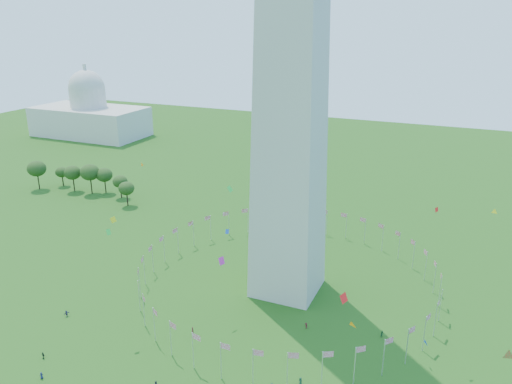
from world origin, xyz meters
TOP-DOWN VIEW (x-y plane):
  - flag_ring at (-0.00, 50.00)m, footprint 80.24×80.24m
  - capitol_building at (-180.00, 180.00)m, footprint 70.00×35.00m
  - kites_aloft at (9.11, 26.66)m, footprint 127.91×61.50m
  - tree_line_west at (-107.56, 90.59)m, footprint 55.54×15.40m

SIDE VIEW (x-z plane):
  - flag_ring at x=0.00m, z-range 0.00..9.00m
  - tree_line_west at x=-107.56m, z-range -0.69..11.96m
  - kites_aloft at x=9.11m, z-range 2.00..33.21m
  - capitol_building at x=-180.00m, z-range 0.00..46.00m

